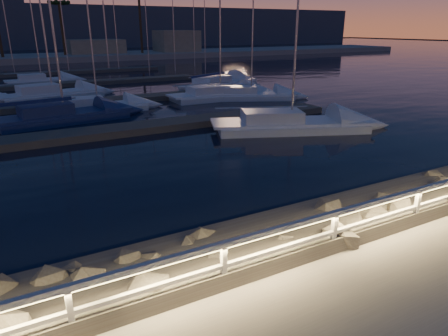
{
  "coord_description": "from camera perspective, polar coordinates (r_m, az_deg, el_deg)",
  "views": [
    {
      "loc": [
        -8.36,
        -6.21,
        5.13
      ],
      "look_at": [
        -2.83,
        4.0,
        1.02
      ],
      "focal_mm": 32.0,
      "sensor_mm": 36.0,
      "label": 1
    }
  ],
  "objects": [
    {
      "name": "harbor_water",
      "position": [
        38.83,
        -15.9,
        9.73
      ],
      "size": [
        400.0,
        440.0,
        0.6
      ],
      "color": "black",
      "rests_on": "ground"
    },
    {
      "name": "sailboat_c",
      "position": [
        30.28,
        -17.96,
        8.42
      ],
      "size": [
        7.48,
        2.74,
        12.45
      ],
      "rotation": [
        0.0,
        0.0,
        -0.07
      ],
      "color": "silver",
      "rests_on": "ground"
    },
    {
      "name": "sailboat_l",
      "position": [
        40.19,
        -0.8,
        11.95
      ],
      "size": [
        9.83,
        6.46,
        16.28
      ],
      "rotation": [
        0.0,
        0.0,
        0.43
      ],
      "color": "silver",
      "rests_on": "ground"
    },
    {
      "name": "sailboat_j",
      "position": [
        36.85,
        -23.61,
        9.68
      ],
      "size": [
        8.83,
        4.12,
        14.52
      ],
      "rotation": [
        0.0,
        0.0,
        0.2
      ],
      "color": "silver",
      "rests_on": "ground"
    },
    {
      "name": "far_shore",
      "position": [
        80.83,
        -23.34,
        14.54
      ],
      "size": [
        160.0,
        14.0,
        5.2
      ],
      "color": "gray",
      "rests_on": "ground"
    },
    {
      "name": "ground",
      "position": [
        11.61,
        22.48,
        -8.36
      ],
      "size": [
        400.0,
        400.0,
        0.0
      ],
      "primitive_type": "plane",
      "color": "gray",
      "rests_on": "ground"
    },
    {
      "name": "floating_docks",
      "position": [
        39.99,
        -16.4,
        10.77
      ],
      "size": [
        22.0,
        36.0,
        0.4
      ],
      "color": "#5D534D",
      "rests_on": "ground"
    },
    {
      "name": "sailboat_k",
      "position": [
        47.8,
        -24.82,
        11.34
      ],
      "size": [
        7.33,
        2.63,
        12.21
      ],
      "rotation": [
        0.0,
        0.0,
        0.06
      ],
      "color": "silver",
      "rests_on": "ground"
    },
    {
      "name": "sailboat_g",
      "position": [
        34.06,
        3.55,
        10.46
      ],
      "size": [
        7.68,
        5.04,
        12.77
      ],
      "rotation": [
        0.0,
        0.0,
        -0.43
      ],
      "color": "silver",
      "rests_on": "ground"
    },
    {
      "name": "palm_center",
      "position": [
        79.97,
        -22.51,
        20.74
      ],
      "size": [
        3.0,
        3.0,
        9.7
      ],
      "color": "#43301F",
      "rests_on": "ground"
    },
    {
      "name": "sailboat_h",
      "position": [
        34.02,
        -0.9,
        10.53
      ],
      "size": [
        8.91,
        2.79,
        14.98
      ],
      "rotation": [
        0.0,
        0.0,
        -0.01
      ],
      "color": "silver",
      "rests_on": "ground"
    },
    {
      "name": "sailboat_d",
      "position": [
        23.7,
        8.98,
        6.37
      ],
      "size": [
        9.54,
        5.85,
        15.67
      ],
      "rotation": [
        0.0,
        0.0,
        -0.38
      ],
      "color": "silver",
      "rests_on": "ground"
    },
    {
      "name": "guard_rail",
      "position": [
        11.24,
        22.76,
        -4.95
      ],
      "size": [
        44.11,
        0.12,
        1.06
      ],
      "color": "silver",
      "rests_on": "ground"
    },
    {
      "name": "sailboat_b",
      "position": [
        27.49,
        -22.28,
        6.99
      ],
      "size": [
        8.63,
        3.69,
        14.25
      ],
      "rotation": [
        0.0,
        0.0,
        0.15
      ],
      "color": "navy",
      "rests_on": "ground"
    },
    {
      "name": "riprap",
      "position": [
        9.3,
        -27.84,
        -18.07
      ],
      "size": [
        39.46,
        2.98,
        1.45
      ],
      "color": "#625D54",
      "rests_on": "ground"
    }
  ]
}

